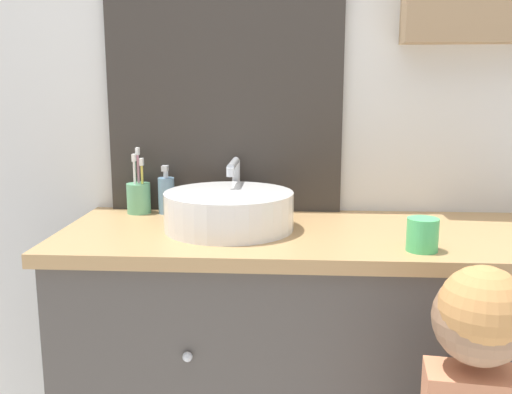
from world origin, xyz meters
TOP-DOWN VIEW (x-y plane):
  - wall_back at (0.03, 0.62)m, footprint 3.20×0.18m
  - vanity_counter at (0.00, 0.34)m, footprint 1.37×0.52m
  - sink_basin at (-0.23, 0.35)m, footprint 0.35×0.40m
  - toothbrush_holder at (-0.53, 0.53)m, footprint 0.07×0.07m
  - soap_dispenser at (-0.45, 0.53)m, footprint 0.05×0.05m
  - drinking_cup at (0.24, 0.17)m, footprint 0.07×0.07m

SIDE VIEW (x-z plane):
  - vanity_counter at x=0.00m, z-range 0.00..0.88m
  - drinking_cup at x=0.24m, z-range 0.88..0.96m
  - toothbrush_holder at x=-0.53m, z-range 0.83..1.03m
  - sink_basin at x=-0.23m, z-range 0.85..1.02m
  - soap_dispenser at x=-0.45m, z-range 0.86..1.01m
  - wall_back at x=0.03m, z-range 0.04..2.54m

